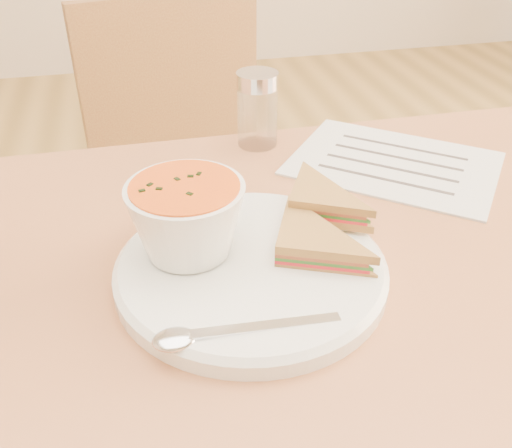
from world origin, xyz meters
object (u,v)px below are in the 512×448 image
object	(u,v)px
chair_far	(210,224)
plate	(251,270)
condiment_shaker	(257,110)
soup_bowl	(187,222)

from	to	relation	value
chair_far	plate	size ratio (longest dim) A/B	3.20
chair_far	condiment_shaker	distance (m)	0.46
chair_far	condiment_shaker	xyz separation A→B (m)	(0.04, -0.27, 0.37)
plate	condiment_shaker	size ratio (longest dim) A/B	2.56
soup_bowl	condiment_shaker	world-z (taller)	condiment_shaker
condiment_shaker	chair_far	bearing A→B (deg)	98.47
plate	condiment_shaker	xyz separation A→B (m)	(0.08, 0.30, 0.05)
chair_far	plate	distance (m)	0.65
chair_far	soup_bowl	bearing A→B (deg)	66.18
plate	soup_bowl	distance (m)	0.08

